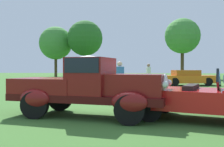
{
  "coord_description": "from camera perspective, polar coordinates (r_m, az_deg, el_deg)",
  "views": [
    {
      "loc": [
        1.33,
        -7.73,
        1.42
      ],
      "look_at": [
        0.19,
        2.3,
        1.19
      ],
      "focal_mm": 42.29,
      "sensor_mm": 36.0,
      "label": 1
    }
  ],
  "objects": [
    {
      "name": "show_car_orange",
      "position": [
        21.94,
        16.01,
        -0.91
      ],
      "size": [
        4.74,
        2.59,
        1.22
      ],
      "color": "orange",
      "rests_on": "ground_plane"
    },
    {
      "name": "spectator_by_row",
      "position": [
        11.55,
        1.68,
        -1.23
      ],
      "size": [
        0.41,
        0.47,
        1.69
      ],
      "color": "#9E998E",
      "rests_on": "ground_plane"
    },
    {
      "name": "neighbor_convertible",
      "position": [
        7.48,
        20.97,
        -5.24
      ],
      "size": [
        4.86,
        3.07,
        1.4
      ],
      "color": "red",
      "rests_on": "ground_plane"
    },
    {
      "name": "show_car_cream",
      "position": [
        20.52,
        -2.2,
        -1.01
      ],
      "size": [
        4.77,
        2.41,
        1.22
      ],
      "color": "beige",
      "rests_on": "ground_plane"
    },
    {
      "name": "spectator_between_cars",
      "position": [
        18.48,
        7.89,
        -0.3
      ],
      "size": [
        0.31,
        0.44,
        1.69
      ],
      "color": "#9E998E",
      "rests_on": "ground_plane"
    },
    {
      "name": "treeline_mid_left",
      "position": [
        40.6,
        -5.86,
        7.57
      ],
      "size": [
        5.37,
        5.37,
        8.58
      ],
      "color": "brown",
      "rests_on": "ground_plane"
    },
    {
      "name": "treeline_center",
      "position": [
        37.23,
        14.98,
        7.8
      ],
      "size": [
        4.75,
        4.75,
        8.08
      ],
      "color": "#47331E",
      "rests_on": "ground_plane"
    },
    {
      "name": "treeline_far_left",
      "position": [
        43.06,
        -12.08,
        6.42
      ],
      "size": [
        5.22,
        5.22,
        7.93
      ],
      "color": "#47331E",
      "rests_on": "ground_plane"
    },
    {
      "name": "feature_pickup_truck",
      "position": [
        7.63,
        -5.07,
        -2.85
      ],
      "size": [
        4.75,
        2.48,
        1.7
      ],
      "color": "#400B0B",
      "rests_on": "ground_plane"
    },
    {
      "name": "ground_plane",
      "position": [
        7.97,
        -3.29,
        -8.97
      ],
      "size": [
        120.0,
        120.0,
        0.0
      ],
      "primitive_type": "plane",
      "color": "#386628"
    },
    {
      "name": "canopy_tent_left_field",
      "position": [
        27.5,
        -5.17,
        3.37
      ],
      "size": [
        3.11,
        3.11,
        2.71
      ],
      "color": "#B7B7BC",
      "rests_on": "ground_plane"
    }
  ]
}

